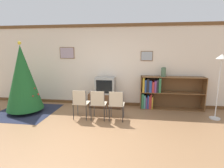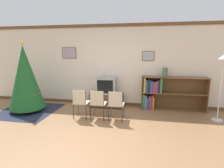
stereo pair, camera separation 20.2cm
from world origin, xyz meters
The scene contains 12 objects.
ground_plane centered at (0.00, 0.00, 0.00)m, with size 24.00×24.00×0.00m, color #936B47.
wall_back centered at (0.00, 2.48, 1.35)m, with size 9.10×0.11×2.70m.
area_rug centered at (-2.36, 1.34, 0.00)m, with size 1.70×1.71×0.01m.
christmas_tree centered at (-2.36, 1.34, 1.06)m, with size 1.05×1.05×2.11m.
tv_console centered at (-0.03, 2.17, 0.23)m, with size 1.08×0.48×0.46m.
television centered at (-0.03, 2.17, 0.73)m, with size 0.63×0.47×0.54m.
folding_chair_left centered at (-0.52, 1.05, 0.47)m, with size 0.40×0.40×0.82m.
folding_chair_center centered at (-0.03, 1.05, 0.47)m, with size 0.40×0.40×0.82m.
folding_chair_right centered at (0.46, 1.05, 0.47)m, with size 0.40×0.40×0.82m.
bookshelf centered at (1.73, 2.24, 0.55)m, with size 1.96×0.36×1.05m.
vase centered at (1.80, 2.22, 1.20)m, with size 0.15×0.15×0.29m.
standing_lamp centered at (3.15, 1.56, 1.35)m, with size 0.28×0.28×1.76m.
Camera 2 is at (1.15, -3.31, 1.86)m, focal length 28.00 mm.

